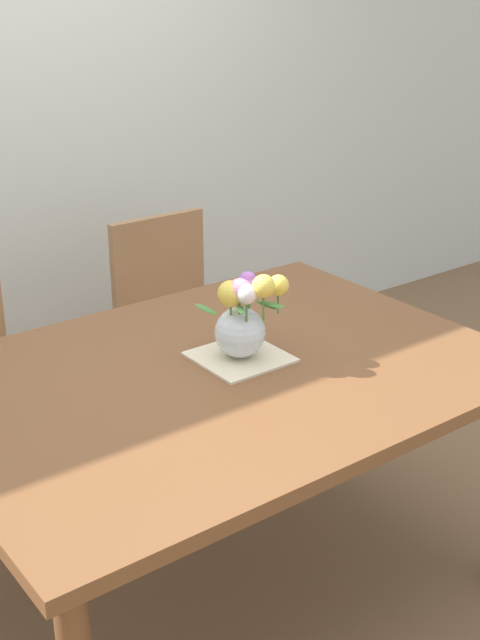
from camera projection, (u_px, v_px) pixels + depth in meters
ground_plane at (221, 584)px, 2.64m from camera, size 12.00×12.00×0.00m
dining_table at (219, 394)px, 2.38m from camera, size 1.59×1.16×0.76m
chair_right at (175, 313)px, 3.36m from camera, size 0.42×0.42×0.90m
placemat at (240, 357)px, 2.41m from camera, size 0.25×0.25×0.01m
flower_vase at (243, 315)px, 2.36m from camera, size 0.22×0.22×0.26m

